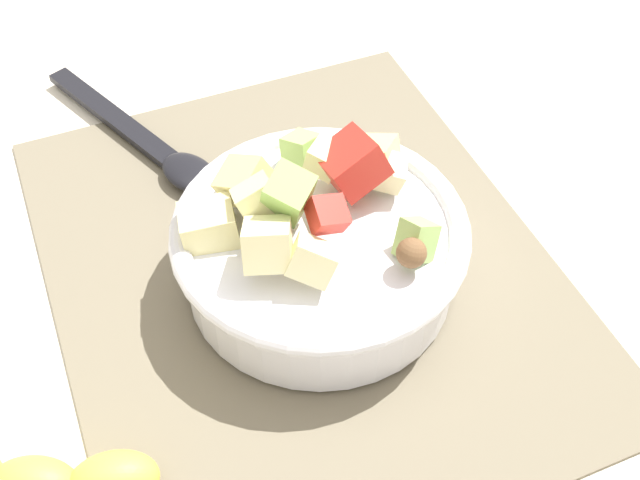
{
  "coord_description": "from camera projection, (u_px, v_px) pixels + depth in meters",
  "views": [
    {
      "loc": [
        0.37,
        -0.14,
        0.47
      ],
      "look_at": [
        0.02,
        0.01,
        0.05
      ],
      "focal_mm": 45.84,
      "sensor_mm": 36.0,
      "label": 1
    }
  ],
  "objects": [
    {
      "name": "ground_plane",
      "position": [
        301.0,
        269.0,
        0.62
      ],
      "size": [
        2.4,
        2.4,
        0.0
      ],
      "primitive_type": "plane",
      "color": "silver"
    },
    {
      "name": "placemat",
      "position": [
        301.0,
        267.0,
        0.62
      ],
      "size": [
        0.45,
        0.36,
        0.01
      ],
      "primitive_type": "cube",
      "color": "#756B56",
      "rests_on": "ground_plane"
    },
    {
      "name": "banana_whole",
      "position": [
        37.0,
        480.0,
        0.49
      ],
      "size": [
        0.1,
        0.15,
        0.04
      ],
      "color": "yellow",
      "rests_on": "ground_plane"
    },
    {
      "name": "serving_spoon",
      "position": [
        155.0,
        147.0,
        0.69
      ],
      "size": [
        0.22,
        0.11,
        0.01
      ],
      "color": "black",
      "rests_on": "placemat"
    },
    {
      "name": "salad_bowl",
      "position": [
        319.0,
        244.0,
        0.58
      ],
      "size": [
        0.21,
        0.21,
        0.11
      ],
      "color": "white",
      "rests_on": "placemat"
    }
  ]
}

